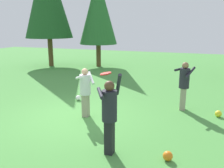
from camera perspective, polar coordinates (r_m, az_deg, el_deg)
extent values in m
plane|color=#4C9342|center=(7.85, -8.87, -7.80)|extent=(40.00, 40.00, 0.00)
cube|color=black|center=(5.57, -0.60, -12.49)|extent=(0.19, 0.22, 0.80)
cylinder|color=#23232D|center=(5.28, -0.62, -5.20)|extent=(0.34, 0.34, 0.70)
sphere|color=brown|center=(5.16, -0.63, -0.47)|extent=(0.23, 0.23, 0.23)
cylinder|color=#23232D|center=(5.17, -2.82, -2.16)|extent=(0.37, 0.56, 0.13)
cylinder|color=#23232D|center=(5.19, 1.55, -0.16)|extent=(0.26, 0.37, 0.55)
cube|color=gray|center=(7.76, -6.26, -5.07)|extent=(0.19, 0.22, 0.74)
cylinder|color=silver|center=(7.57, -6.40, -0.14)|extent=(0.34, 0.34, 0.64)
sphere|color=tan|center=(7.48, -6.48, 2.93)|extent=(0.21, 0.21, 0.21)
cylinder|color=silver|center=(7.58, -4.97, 1.46)|extent=(0.39, 0.43, 0.36)
cylinder|color=silver|center=(7.47, -7.93, 1.51)|extent=(0.42, 0.46, 0.22)
cube|color=gray|center=(8.66, 16.48, -3.40)|extent=(0.19, 0.22, 0.78)
cylinder|color=#23232D|center=(8.48, 16.82, 1.33)|extent=(0.34, 0.34, 0.68)
sphere|color=#8C6647|center=(8.40, 17.03, 4.25)|extent=(0.22, 0.22, 0.22)
cylinder|color=#23232D|center=(8.34, 18.11, 2.61)|extent=(0.32, 0.52, 0.35)
cylinder|color=#23232D|center=(8.53, 15.80, 3.43)|extent=(0.34, 0.55, 0.09)
cylinder|color=red|center=(5.61, -1.51, 2.50)|extent=(0.33, 0.33, 0.08)
sphere|color=orange|center=(5.57, 13.09, -16.30)|extent=(0.22, 0.22, 0.22)
sphere|color=yellow|center=(8.47, 23.92, -6.47)|extent=(0.21, 0.21, 0.21)
sphere|color=white|center=(9.49, -8.03, -3.29)|extent=(0.20, 0.20, 0.20)
cylinder|color=brown|center=(17.79, -14.52, 10.00)|extent=(0.34, 0.34, 3.63)
cylinder|color=brown|center=(17.04, -3.24, 9.00)|extent=(0.33, 0.33, 2.88)
cone|color=#28662D|center=(17.01, -3.35, 17.24)|extent=(2.59, 2.59, 4.61)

